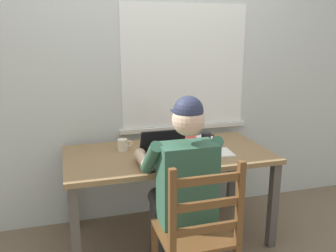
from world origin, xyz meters
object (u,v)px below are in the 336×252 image
laptop (166,155)px  coffee_mug_white (123,145)px  coffee_mug_dark (206,139)px  computer_mouse (208,159)px  seated_person (182,181)px  wooden_chair (197,235)px  book_stack_main (182,141)px  desk (168,163)px

laptop → coffee_mug_white: bearing=126.7°
coffee_mug_dark → computer_mouse: bearing=-110.4°
seated_person → computer_mouse: size_ratio=12.39×
laptop → coffee_mug_dark: (0.42, 0.30, -0.00)m
laptop → coffee_mug_dark: 0.52m
coffee_mug_white → wooden_chair: bearing=-73.3°
wooden_chair → coffee_mug_white: bearing=106.7°
computer_mouse → coffee_mug_white: coffee_mug_white is taller
seated_person → coffee_mug_dark: 0.71m
coffee_mug_white → book_stack_main: 0.47m
computer_mouse → seated_person: bearing=-142.2°
wooden_chair → book_stack_main: bearing=77.2°
computer_mouse → coffee_mug_dark: (0.14, 0.37, 0.03)m
desk → seated_person: size_ratio=1.24×
wooden_chair → coffee_mug_white: (-0.27, 0.89, 0.30)m
desk → computer_mouse: (0.22, -0.27, 0.10)m
wooden_chair → book_stack_main: wooden_chair is taller
seated_person → coffee_mug_white: 0.67m
coffee_mug_white → laptop: bearing=-53.3°
laptop → computer_mouse: size_ratio=3.32×
computer_mouse → book_stack_main: size_ratio=0.47×
seated_person → computer_mouse: (0.26, 0.20, 0.05)m
laptop → desk: bearing=70.7°
book_stack_main → coffee_mug_dark: bearing=-1.4°
wooden_chair → computer_mouse: (0.26, 0.48, 0.27)m
desk → wooden_chair: size_ratio=1.64×
desk → book_stack_main: 0.23m
desk → laptop: bearing=-109.3°
seated_person → book_stack_main: bearing=71.4°
laptop → book_stack_main: 0.37m
computer_mouse → coffee_mug_dark: 0.40m
laptop → book_stack_main: size_ratio=1.57×
wooden_chair → coffee_mug_white: 0.98m
seated_person → coffee_mug_white: bearing=113.6°
seated_person → book_stack_main: 0.62m
desk → laptop: 0.24m
computer_mouse → desk: bearing=128.9°
coffee_mug_white → coffee_mug_dark: size_ratio=1.01×
coffee_mug_white → computer_mouse: bearing=-37.7°
coffee_mug_white → book_stack_main: (0.47, -0.03, -0.00)m
desk → coffee_mug_white: coffee_mug_white is taller
book_stack_main → coffee_mug_white: bearing=176.2°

